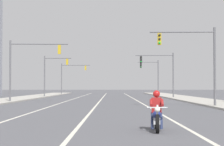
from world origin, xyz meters
TOP-DOWN VIEW (x-y plane):
  - lane_stripe_center at (-0.27, 45.00)m, footprint 0.16×100.00m
  - lane_stripe_left at (-3.88, 45.00)m, footprint 0.16×100.00m
  - lane_stripe_right at (3.91, 45.00)m, footprint 0.16×100.00m
  - sidewalk_kerb_right at (10.72, 40.00)m, footprint 4.40×110.00m
  - sidewalk_kerb_left at (-10.72, 40.00)m, footprint 4.40×110.00m
  - motorcycle_with_rider at (2.68, 8.42)m, footprint 0.70×2.19m
  - traffic_signal_near_right at (7.57, 26.13)m, footprint 5.10×0.41m
  - traffic_signal_near_left at (-7.38, 35.65)m, footprint 5.82×0.53m
  - traffic_signal_mid_right at (7.91, 51.30)m, footprint 5.25×0.37m
  - traffic_signal_mid_left at (-7.94, 57.28)m, footprint 4.10×0.39m
  - traffic_signal_far_right at (8.12, 67.51)m, footprint 3.65×0.38m
  - traffic_signal_far_left at (-7.35, 78.50)m, footprint 5.72×0.37m

SIDE VIEW (x-z plane):
  - lane_stripe_center at x=-0.27m, z-range 0.00..0.01m
  - lane_stripe_left at x=-3.88m, z-range 0.00..0.01m
  - lane_stripe_right at x=3.91m, z-range 0.00..0.01m
  - sidewalk_kerb_right at x=10.72m, z-range 0.00..0.14m
  - sidewalk_kerb_left at x=-10.72m, z-range 0.00..0.14m
  - motorcycle_with_rider at x=2.68m, z-range -0.14..1.32m
  - traffic_signal_far_right at x=8.12m, z-range 0.92..7.12m
  - traffic_signal_mid_left at x=-7.94m, z-range 0.95..7.15m
  - traffic_signal_near_right at x=7.57m, z-range 1.01..7.21m
  - traffic_signal_mid_right at x=7.91m, z-range 1.02..7.22m
  - traffic_signal_far_left at x=-7.35m, z-range 1.05..7.25m
  - traffic_signal_near_left at x=-7.38m, z-range 1.05..7.25m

